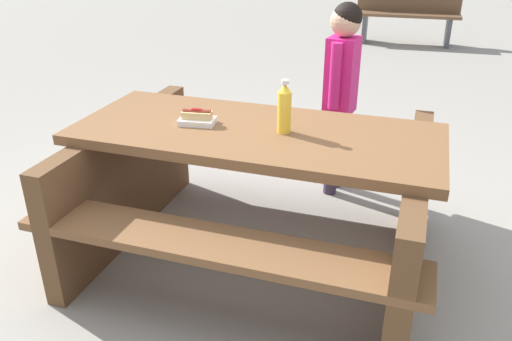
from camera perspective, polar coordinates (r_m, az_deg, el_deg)
ground_plane at (r=2.91m, az=0.00°, el=-9.35°), size 30.00×30.00×0.00m
picnic_table at (r=2.68m, az=0.00°, el=-1.55°), size 2.11×1.83×0.75m
soda_bottle at (r=2.48m, az=3.13°, el=6.80°), size 0.07×0.07×0.26m
hotdog_tray at (r=2.63m, az=-6.48°, el=5.72°), size 0.21×0.17×0.08m
child_in_coat at (r=3.35m, az=9.34°, el=10.19°), size 0.20×0.31×1.24m
park_bench_near at (r=8.35m, az=16.29°, el=16.30°), size 1.55×0.86×0.85m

